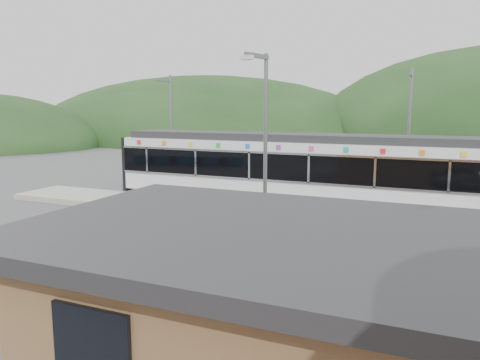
% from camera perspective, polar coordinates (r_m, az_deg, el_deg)
% --- Properties ---
extents(ground, '(120.00, 120.00, 0.00)m').
position_cam_1_polar(ground, '(19.38, -3.83, -6.34)').
color(ground, '#4C4C4F').
rests_on(ground, ground).
extents(hills, '(146.00, 149.00, 26.00)m').
position_cam_1_polar(hills, '(22.61, 16.75, -4.48)').
color(hills, '#1E3D19').
rests_on(hills, ground).
extents(platform, '(26.00, 3.20, 0.30)m').
position_cam_1_polar(platform, '(22.24, 0.07, -3.91)').
color(platform, '#9E9E99').
rests_on(platform, ground).
extents(yellow_line, '(26.00, 0.10, 0.01)m').
position_cam_1_polar(yellow_line, '(21.05, -1.34, -4.23)').
color(yellow_line, yellow).
rests_on(yellow_line, platform).
extents(train, '(20.44, 3.01, 3.74)m').
position_cam_1_polar(train, '(23.62, 8.19, 1.47)').
color(train, black).
rests_on(train, ground).
extents(catenary_mast_west, '(0.18, 1.80, 7.00)m').
position_cam_1_polar(catenary_mast_west, '(29.64, -8.39, 6.06)').
color(catenary_mast_west, slate).
rests_on(catenary_mast_west, ground).
extents(catenary_mast_east, '(0.18, 1.80, 7.00)m').
position_cam_1_polar(catenary_mast_east, '(25.26, 19.85, 5.13)').
color(catenary_mast_east, slate).
rests_on(catenary_mast_east, ground).
extents(station_shelter, '(9.20, 6.20, 3.00)m').
position_cam_1_polar(station_shelter, '(8.79, 4.28, -14.95)').
color(station_shelter, brown).
rests_on(station_shelter, ground).
extents(lamp_post, '(0.38, 1.17, 6.61)m').
position_cam_1_polar(lamp_post, '(13.74, 2.93, 4.03)').
color(lamp_post, slate).
rests_on(lamp_post, ground).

